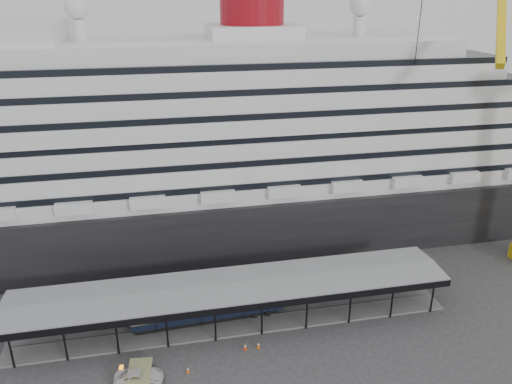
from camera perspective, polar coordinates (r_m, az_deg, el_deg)
The scene contains 8 objects.
ground at distance 63.69m, azimuth -1.81°, elevation -16.75°, with size 200.00×200.00×0.00m, color #323234.
cruise_ship at distance 84.15m, azimuth -5.80°, elevation 7.12°, with size 130.00×30.00×43.90m.
platform_canopy at distance 66.24m, azimuth -2.61°, elevation -12.49°, with size 56.00×9.18×5.30m.
port_truck at distance 59.42m, azimuth -13.22°, elevation -19.90°, with size 2.44×5.30×1.47m, color silver.
pullman_carriage at distance 65.91m, azimuth -5.54°, elevation -12.79°, with size 19.53×3.43×19.08m.
traffic_cone_left at distance 59.90m, azimuth -7.80°, elevation -19.50°, with size 0.45×0.45×0.73m.
traffic_cone_mid at distance 62.56m, azimuth 0.27°, elevation -17.09°, with size 0.51×0.51×0.81m.
traffic_cone_right at distance 62.35m, azimuth -1.24°, elevation -17.26°, with size 0.50×0.50×0.82m.
Camera 1 is at (-8.27, -48.91, 39.95)m, focal length 35.00 mm.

